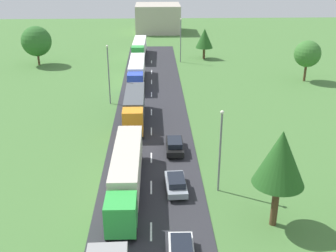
{
  "coord_description": "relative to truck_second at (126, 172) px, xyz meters",
  "views": [
    {
      "loc": [
        0.39,
        -3.06,
        20.72
      ],
      "look_at": [
        1.95,
        40.34,
        2.33
      ],
      "focal_mm": 43.94,
      "sensor_mm": 36.0,
      "label": 1
    }
  ],
  "objects": [
    {
      "name": "tree_ash",
      "position": [
        12.31,
        -5.38,
        3.94
      ],
      "size": [
        4.11,
        4.11,
        8.42
      ],
      "color": "#513823",
      "rests_on": "ground"
    },
    {
      "name": "road",
      "position": [
        2.26,
        -5.61,
        -2.13
      ],
      "size": [
        10.0,
        140.0,
        0.06
      ],
      "primitive_type": "cube",
      "color": "#2B2B30",
      "rests_on": "ground"
    },
    {
      "name": "truck_second",
      "position": [
        0.0,
        0.0,
        0.0
      ],
      "size": [
        2.6,
        14.83,
        3.67
      ],
      "color": "green",
      "rests_on": "road"
    },
    {
      "name": "tree_birch",
      "position": [
        13.29,
        52.04,
        2.09
      ],
      "size": [
        3.61,
        3.61,
        6.27
      ],
      "color": "#513823",
      "rests_on": "ground"
    },
    {
      "name": "distant_building",
      "position": [
        4.02,
        84.21,
        1.59
      ],
      "size": [
        12.2,
        12.01,
        7.5
      ],
      "primitive_type": "cube",
      "color": "#B2A899",
      "rests_on": "ground"
    },
    {
      "name": "lamppost_second",
      "position": [
        8.56,
        -0.02,
        2.36
      ],
      "size": [
        0.36,
        0.36,
        8.08
      ],
      "color": "slate",
      "rests_on": "ground"
    },
    {
      "name": "truck_fourth",
      "position": [
        -0.24,
        35.17,
        -0.05
      ],
      "size": [
        2.53,
        14.42,
        3.53
      ],
      "color": "blue",
      "rests_on": "road"
    },
    {
      "name": "car_second",
      "position": [
        4.48,
        -9.49,
        -1.34
      ],
      "size": [
        1.9,
        4.19,
        1.42
      ],
      "color": "white",
      "rests_on": "road"
    },
    {
      "name": "car_third",
      "position": [
        4.59,
        -0.01,
        -1.33
      ],
      "size": [
        2.02,
        4.41,
        1.48
      ],
      "color": "#8C939E",
      "rests_on": "road"
    },
    {
      "name": "tree_elm",
      "position": [
        -20.17,
        47.96,
        2.56
      ],
      "size": [
        5.82,
        5.82,
        7.64
      ],
      "color": "#513823",
      "rests_on": "ground"
    },
    {
      "name": "lamppost_fourth",
      "position": [
        8.16,
        49.2,
        2.72
      ],
      "size": [
        0.36,
        0.36,
        8.79
      ],
      "color": "slate",
      "rests_on": "ground"
    },
    {
      "name": "truck_third",
      "position": [
        0.07,
        17.29,
        -0.01
      ],
      "size": [
        2.54,
        12.08,
        3.6
      ],
      "color": "orange",
      "rests_on": "road"
    },
    {
      "name": "truck_fifth",
      "position": [
        -0.31,
        53.41,
        -0.06
      ],
      "size": [
        2.79,
        13.6,
        3.53
      ],
      "color": "green",
      "rests_on": "road"
    },
    {
      "name": "lamppost_third",
      "position": [
        -3.85,
        24.62,
        2.69
      ],
      "size": [
        0.36,
        0.36,
        8.74
      ],
      "color": "slate",
      "rests_on": "ground"
    },
    {
      "name": "car_fourth",
      "position": [
        4.88,
        8.18,
        -1.31
      ],
      "size": [
        1.93,
        4.57,
        1.52
      ],
      "color": "black",
      "rests_on": "road"
    },
    {
      "name": "tree_oak",
      "position": [
        28.89,
        35.06,
        2.63
      ],
      "size": [
        4.51,
        4.51,
        7.06
      ],
      "color": "#513823",
      "rests_on": "ground"
    }
  ]
}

